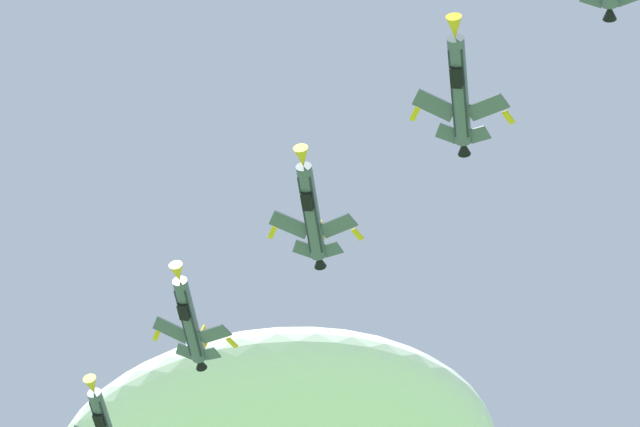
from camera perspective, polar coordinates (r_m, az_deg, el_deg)
The scene contains 4 objects.
fighter_jet_left_wing at distance 131.63m, azimuth 5.98°, elevation 5.33°, with size 10.16×15.86×4.51m.
fighter_jet_right_wing at distance 141.05m, azimuth -0.39°, elevation 0.15°, with size 10.29×15.86×4.38m.
fighter_jet_left_outer at distance 153.51m, azimuth -5.62°, elevation -4.49°, with size 10.13×15.86×4.56m.
fighter_jet_right_outer at distance 163.72m, azimuth -9.18°, elevation -8.97°, with size 10.29×15.86×4.38m.
Camera 1 is at (-2.62, -3.03, 1.47)m, focal length 74.81 mm.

